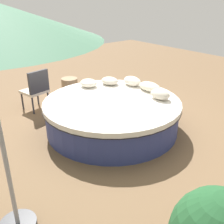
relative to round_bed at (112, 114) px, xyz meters
The scene contains 9 objects.
ground_plane 0.33m from the round_bed, ahead, with size 16.00×16.00×0.00m, color brown.
round_bed is the anchor object (origin of this frame).
throw_pillow_0 1.04m from the round_bed, 124.90° to the right, with size 0.43×0.29×0.21m, color beige.
throw_pillow_1 1.06m from the round_bed, 95.33° to the right, with size 0.54×0.31×0.19m, color beige.
throw_pillow_2 1.11m from the round_bed, 65.77° to the right, with size 0.46×0.30×0.21m, color silver.
throw_pillow_3 1.08m from the round_bed, 36.20° to the right, with size 0.43×0.35×0.17m, color beige.
throw_pillow_4 1.06m from the round_bed, ahead, with size 0.41×0.36×0.17m, color silver.
patio_chair 2.02m from the round_bed, 21.88° to the left, with size 0.59×0.61×0.98m.
side_table 2.33m from the round_bed, ahead, with size 0.44×0.44×0.46m, color #997A56.
Camera 1 is at (-3.78, 3.08, 2.59)m, focal length 42.65 mm.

